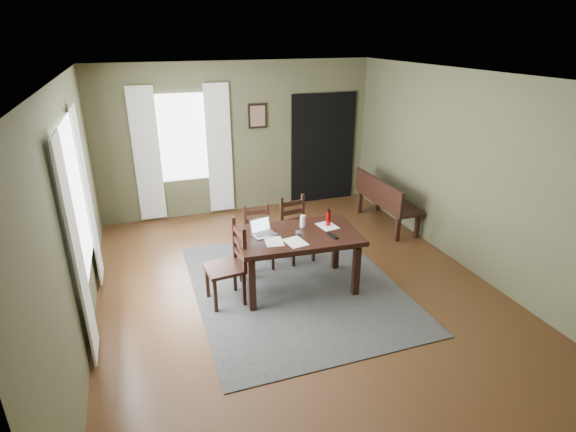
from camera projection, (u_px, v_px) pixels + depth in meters
name	position (u px, v px, depth m)	size (l,w,h in m)	color
ground	(295.00, 287.00, 6.00)	(5.00, 6.00, 0.01)	#492C16
room_shell	(296.00, 155.00, 5.31)	(5.02, 6.02, 2.71)	#4F5034
rug	(295.00, 286.00, 6.00)	(2.60, 3.20, 0.01)	#393939
dining_table	(298.00, 240.00, 5.71)	(1.61, 1.03, 0.77)	black
chair_end	(229.00, 265.00, 5.50)	(0.49, 0.49, 1.03)	black
chair_back_left	(259.00, 238.00, 6.38)	(0.41, 0.41, 0.88)	black
chair_back_right	(296.00, 230.00, 6.58)	(0.46, 0.46, 0.93)	black
bench	(384.00, 198.00, 7.70)	(0.49, 1.51, 0.85)	black
laptop	(263.00, 230.00, 5.65)	(0.34, 0.29, 0.20)	#B7B7BC
computer_mouse	(298.00, 233.00, 5.66)	(0.05, 0.09, 0.03)	#3F3F42
tv_remote	(332.00, 236.00, 5.59)	(0.05, 0.20, 0.02)	black
drinking_glass	(303.00, 221.00, 5.85)	(0.07, 0.07, 0.16)	silver
water_bottle	(328.00, 218.00, 5.88)	(0.08, 0.08, 0.23)	#A50C0D
paper_a	(274.00, 242.00, 5.46)	(0.21, 0.28, 0.00)	white
paper_d	(327.00, 226.00, 5.90)	(0.22, 0.28, 0.00)	white
paper_e	(295.00, 242.00, 5.45)	(0.22, 0.29, 0.00)	white
window_left	(76.00, 201.00, 4.87)	(0.01, 1.30, 1.70)	white
window_back	(182.00, 138.00, 7.73)	(1.00, 0.01, 1.50)	white
curtain_left_near	(77.00, 254.00, 4.26)	(0.03, 0.48, 2.30)	silver
curtain_left_far	(88.00, 198.00, 5.69)	(0.03, 0.48, 2.30)	silver
curtain_back_left	(147.00, 156.00, 7.61)	(0.44, 0.03, 2.30)	silver
curtain_back_right	(219.00, 150.00, 7.99)	(0.44, 0.03, 2.30)	silver
framed_picture	(258.00, 116.00, 8.03)	(0.34, 0.03, 0.44)	black
doorway_back	(323.00, 148.00, 8.69)	(1.30, 0.03, 2.10)	black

